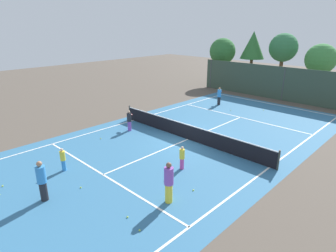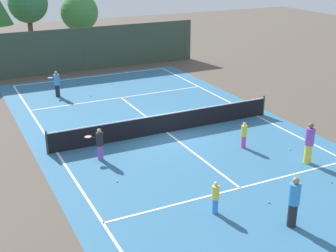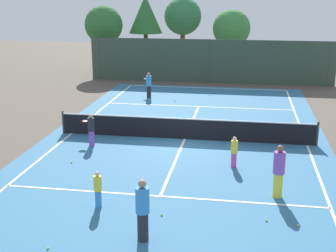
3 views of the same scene
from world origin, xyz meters
The scene contains 23 objects.
ground_plane centered at (0.00, 0.00, 0.00)m, with size 80.00×80.00×0.00m, color brown.
court_surface centered at (0.00, 0.00, 0.00)m, with size 13.00×25.00×0.01m.
tennis_net centered at (0.00, 0.00, 0.51)m, with size 11.90×0.10×1.10m.
perimeter_fence centered at (0.00, 14.00, 1.60)m, with size 18.00×0.12×3.20m.
tree_0 centered at (-5.58, 17.80, 4.71)m, with size 2.72×2.72×6.27m.
tree_1 centered at (-8.73, 16.44, 3.93)m, with size 3.04×3.04×5.48m.
tree_2 centered at (-2.74, 19.43, 4.49)m, with size 3.11×3.11×6.09m.
tree_3 centered at (1.35, 19.31, 3.56)m, with size 3.10×3.10×5.15m.
player_0 centered at (-3.42, 8.37, 0.83)m, with size 0.67×0.90×1.61m.
player_1 centered at (-3.98, -1.56, 0.75)m, with size 0.77×0.79×1.44m.
player_2 centered at (3.87, -5.78, 0.93)m, with size 0.39×0.39×1.81m.
player_3 centered at (0.04, -9.29, 0.92)m, with size 0.38×0.38×1.79m.
player_4 centered at (-1.80, -7.50, 0.62)m, with size 0.26×0.26×1.21m.
player_5 centered at (2.34, -3.24, 0.63)m, with size 0.26×0.26×1.24m.
ball_crate centered at (-0.13, 0.85, 0.18)m, with size 0.46×0.30×0.43m.
tennis_ball_0 centered at (4.36, -7.78, 0.03)m, with size 0.07×0.07×0.07m, color #CCE533.
tennis_ball_1 centered at (3.46, -7.62, 0.03)m, with size 0.07×0.07×0.07m, color #CCE533.
tennis_ball_2 centered at (0.41, 9.53, 0.03)m, with size 0.07×0.07×0.07m, color #CCE533.
tennis_ball_3 centered at (0.30, -7.78, 0.03)m, with size 0.07×0.07×0.07m, color #CCE533.
tennis_ball_5 centered at (4.07, -4.43, 0.03)m, with size 0.07×0.07×0.07m, color #CCE533.
tennis_ball_6 centered at (-4.06, -3.86, 0.03)m, with size 0.07×0.07×0.07m, color #CCE533.
tennis_ball_7 centered at (-2.36, -10.19, 0.03)m, with size 0.07×0.07×0.07m, color #CCE533.
tennis_ball_8 centered at (-1.59, 7.52, 0.03)m, with size 0.07×0.07×0.07m, color #CCE533.
Camera 3 is at (2.62, -20.67, 6.66)m, focal length 50.39 mm.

